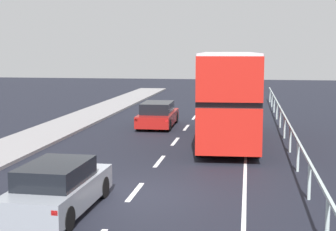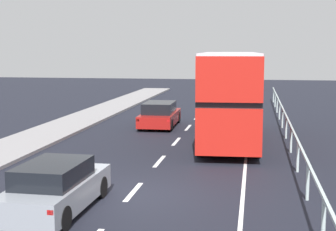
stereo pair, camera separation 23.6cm
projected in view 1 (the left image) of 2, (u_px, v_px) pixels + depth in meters
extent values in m
cube|color=black|center=(133.00, 196.00, 15.53)|extent=(75.75, 120.00, 0.10)
cube|color=silver|center=(135.00, 192.00, 15.76)|extent=(0.16, 2.12, 0.01)
cube|color=silver|center=(159.00, 161.00, 20.06)|extent=(0.16, 2.12, 0.01)
cube|color=silver|center=(175.00, 141.00, 24.36)|extent=(0.16, 2.12, 0.01)
cube|color=silver|center=(186.00, 128.00, 28.67)|extent=(0.16, 2.12, 0.01)
cube|color=silver|center=(194.00, 117.00, 32.97)|extent=(0.16, 2.12, 0.01)
cube|color=silver|center=(201.00, 109.00, 37.28)|extent=(0.16, 2.12, 0.01)
cube|color=silver|center=(206.00, 103.00, 41.58)|extent=(0.16, 2.12, 0.01)
cube|color=silver|center=(246.00, 144.00, 23.81)|extent=(0.12, 46.00, 0.01)
cube|color=#AABBBB|center=(288.00, 121.00, 23.38)|extent=(0.08, 42.00, 0.08)
cylinder|color=#AABBBB|center=(327.00, 221.00, 11.46)|extent=(0.10, 0.10, 1.09)
cylinder|color=#AABBBB|center=(309.00, 182.00, 14.88)|extent=(0.10, 0.10, 1.09)
cylinder|color=#AABBBB|center=(298.00, 157.00, 18.31)|extent=(0.10, 0.10, 1.09)
cylinder|color=#AABBBB|center=(290.00, 140.00, 21.74)|extent=(0.10, 0.10, 1.09)
cylinder|color=#AABBBB|center=(285.00, 127.00, 25.17)|extent=(0.10, 0.10, 1.09)
cylinder|color=#AABBBB|center=(280.00, 118.00, 28.60)|extent=(0.10, 0.10, 1.09)
cylinder|color=#AABBBB|center=(277.00, 111.00, 32.03)|extent=(0.10, 0.10, 1.09)
cylinder|color=#AABBBB|center=(274.00, 105.00, 35.45)|extent=(0.10, 0.10, 1.09)
cylinder|color=#AABBBB|center=(272.00, 100.00, 38.88)|extent=(0.10, 0.10, 1.09)
cylinder|color=#AABBBB|center=(270.00, 96.00, 42.31)|extent=(0.10, 0.10, 1.09)
cube|color=red|center=(228.00, 115.00, 24.28)|extent=(3.02, 10.42, 1.82)
cube|color=black|center=(228.00, 94.00, 24.15)|extent=(3.02, 10.01, 0.24)
cube|color=red|center=(228.00, 73.00, 24.02)|extent=(3.02, 10.42, 1.73)
cube|color=silver|center=(229.00, 54.00, 23.90)|extent=(2.96, 10.21, 0.10)
cube|color=black|center=(227.00, 102.00, 29.33)|extent=(2.28, 0.15, 1.27)
cube|color=yellow|center=(228.00, 61.00, 29.03)|extent=(1.52, 0.11, 0.28)
cylinder|color=black|center=(206.00, 120.00, 28.21)|extent=(0.33, 1.01, 1.00)
cylinder|color=black|center=(248.00, 120.00, 27.96)|extent=(0.33, 1.01, 1.00)
cylinder|color=black|center=(200.00, 144.00, 21.00)|extent=(0.33, 1.01, 1.00)
cylinder|color=black|center=(257.00, 145.00, 20.75)|extent=(0.33, 1.01, 1.00)
cube|color=gray|center=(59.00, 193.00, 13.79)|extent=(1.79, 4.34, 0.69)
cube|color=black|center=(56.00, 173.00, 13.50)|extent=(1.55, 2.40, 0.53)
cube|color=red|center=(55.00, 213.00, 11.57)|extent=(0.16, 0.06, 0.12)
cylinder|color=black|center=(54.00, 185.00, 15.37)|extent=(0.21, 0.64, 0.64)
cylinder|color=black|center=(103.00, 187.00, 15.10)|extent=(0.21, 0.64, 0.64)
cylinder|color=black|center=(7.00, 216.00, 12.54)|extent=(0.21, 0.64, 0.64)
cylinder|color=black|center=(67.00, 219.00, 12.27)|extent=(0.21, 0.64, 0.64)
cube|color=maroon|center=(158.00, 118.00, 29.07)|extent=(1.94, 4.60, 0.63)
cube|color=black|center=(157.00, 108.00, 28.76)|extent=(1.68, 2.54, 0.60)
cube|color=red|center=(136.00, 120.00, 26.94)|extent=(0.16, 0.06, 0.12)
cube|color=red|center=(167.00, 121.00, 26.72)|extent=(0.16, 0.06, 0.12)
cylinder|color=black|center=(148.00, 117.00, 30.76)|extent=(0.21, 0.64, 0.64)
cylinder|color=black|center=(176.00, 117.00, 30.53)|extent=(0.21, 0.64, 0.64)
cylinder|color=black|center=(138.00, 125.00, 27.65)|extent=(0.21, 0.64, 0.64)
cylinder|color=black|center=(169.00, 125.00, 27.42)|extent=(0.21, 0.64, 0.64)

